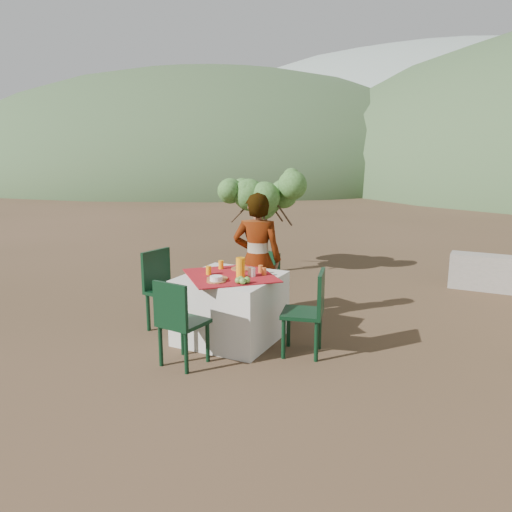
% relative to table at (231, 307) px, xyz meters
% --- Properties ---
extents(ground, '(160.00, 160.00, 0.00)m').
position_rel_table_xyz_m(ground, '(-0.29, 0.18, -0.38)').
color(ground, '#3A2B1A').
rests_on(ground, ground).
extents(table, '(1.30, 1.30, 0.76)m').
position_rel_table_xyz_m(table, '(0.00, 0.00, 0.00)').
color(table, silver).
rests_on(table, ground).
extents(chair_far, '(0.50, 0.50, 0.83)m').
position_rel_table_xyz_m(chair_far, '(-0.06, 0.99, 0.08)').
color(chair_far, black).
rests_on(chair_far, ground).
extents(chair_near, '(0.46, 0.46, 0.90)m').
position_rel_table_xyz_m(chair_near, '(-0.10, -0.89, 0.12)').
color(chair_near, black).
rests_on(chair_near, ground).
extents(chair_left, '(0.50, 0.50, 0.96)m').
position_rel_table_xyz_m(chair_left, '(-0.90, -0.04, 0.16)').
color(chair_left, black).
rests_on(chair_left, ground).
extents(chair_right, '(0.51, 0.51, 0.91)m').
position_rel_table_xyz_m(chair_right, '(0.96, -0.02, 0.13)').
color(chair_right, black).
rests_on(chair_right, ground).
extents(person, '(0.69, 0.56, 1.64)m').
position_rel_table_xyz_m(person, '(0.03, 0.62, 0.44)').
color(person, '#8C6651').
rests_on(person, ground).
extents(shrub_tree, '(1.36, 1.33, 1.60)m').
position_rel_table_xyz_m(shrub_tree, '(-0.99, 3.06, 0.88)').
color(shrub_tree, '#4B3525').
rests_on(shrub_tree, ground).
extents(hill_near_left, '(40.00, 40.00, 16.00)m').
position_rel_table_xyz_m(hill_near_left, '(-18.29, 30.18, -0.38)').
color(hill_near_left, '#354D2B').
rests_on(hill_near_left, ground).
extents(hill_far_center, '(60.00, 60.00, 24.00)m').
position_rel_table_xyz_m(hill_far_center, '(-4.29, 52.18, -0.38)').
color(hill_far_center, gray).
rests_on(hill_far_center, ground).
extents(plate_far, '(0.25, 0.25, 0.01)m').
position_rel_table_xyz_m(plate_far, '(-0.02, 0.29, 0.39)').
color(plate_far, brown).
rests_on(plate_far, table).
extents(plate_near, '(0.23, 0.23, 0.01)m').
position_rel_table_xyz_m(plate_near, '(-0.04, -0.22, 0.39)').
color(plate_near, brown).
rests_on(plate_near, table).
extents(glass_far, '(0.06, 0.06, 0.10)m').
position_rel_table_xyz_m(glass_far, '(-0.25, 0.21, 0.43)').
color(glass_far, '#FF9B10').
rests_on(glass_far, table).
extents(glass_near, '(0.06, 0.06, 0.10)m').
position_rel_table_xyz_m(glass_near, '(-0.23, -0.09, 0.43)').
color(glass_near, '#FF9B10').
rests_on(glass_near, table).
extents(juice_pitcher, '(0.10, 0.10, 0.22)m').
position_rel_table_xyz_m(juice_pitcher, '(0.15, -0.04, 0.49)').
color(juice_pitcher, '#FF9B10').
rests_on(juice_pitcher, table).
extents(bowl_plate, '(0.21, 0.21, 0.01)m').
position_rel_table_xyz_m(bowl_plate, '(0.01, -0.32, 0.39)').
color(bowl_plate, brown).
rests_on(bowl_plate, table).
extents(white_bowl, '(0.14, 0.14, 0.05)m').
position_rel_table_xyz_m(white_bowl, '(0.01, -0.32, 0.42)').
color(white_bowl, white).
rests_on(white_bowl, bowl_plate).
extents(jar_left, '(0.05, 0.05, 0.08)m').
position_rel_table_xyz_m(jar_left, '(0.34, 0.16, 0.42)').
color(jar_left, orange).
rests_on(jar_left, table).
extents(jar_right, '(0.05, 0.05, 0.09)m').
position_rel_table_xyz_m(jar_right, '(0.26, 0.25, 0.43)').
color(jar_right, orange).
rests_on(jar_right, table).
extents(napkin_holder, '(0.09, 0.07, 0.10)m').
position_rel_table_xyz_m(napkin_holder, '(0.24, 0.05, 0.43)').
color(napkin_holder, white).
rests_on(napkin_holder, table).
extents(fruit_cluster, '(0.14, 0.13, 0.07)m').
position_rel_table_xyz_m(fruit_cluster, '(0.29, -0.26, 0.42)').
color(fruit_cluster, '#619837').
rests_on(fruit_cluster, table).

